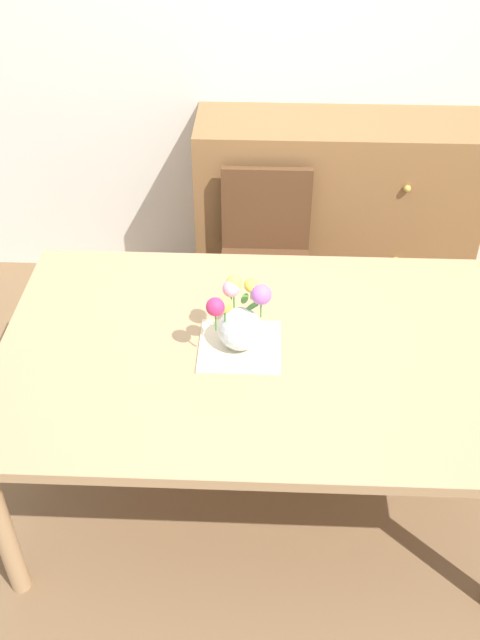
# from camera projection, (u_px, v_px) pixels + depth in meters

# --- Properties ---
(ground_plane) EXTENTS (12.00, 12.00, 0.00)m
(ground_plane) POSITION_uv_depth(u_px,v_px,m) (257.00, 480.00, 2.99)
(ground_plane) COLOR brown
(back_wall) EXTENTS (7.00, 0.10, 2.80)m
(back_wall) POSITION_uv_depth(u_px,v_px,m) (269.00, 15.00, 3.36)
(back_wall) COLOR silver
(back_wall) RESTS_ON ground_plane
(dining_table) EXTENTS (1.85, 1.18, 0.73)m
(dining_table) POSITION_uv_depth(u_px,v_px,m) (260.00, 362.00, 2.57)
(dining_table) COLOR tan
(dining_table) RESTS_ON ground_plane
(chair_far) EXTENTS (0.42, 0.42, 0.90)m
(chair_far) POSITION_uv_depth(u_px,v_px,m) (265.00, 252.00, 3.39)
(chair_far) COLOR brown
(chair_far) RESTS_ON ground_plane
(dresser) EXTENTS (1.40, 0.47, 1.00)m
(dresser) POSITION_uv_depth(u_px,v_px,m) (334.00, 214.00, 3.70)
(dresser) COLOR olive
(dresser) RESTS_ON ground_plane
(placemat) EXTENTS (0.29, 0.29, 0.01)m
(placemat) POSITION_uv_depth(u_px,v_px,m) (240.00, 346.00, 2.53)
(placemat) COLOR beige
(placemat) RESTS_ON dining_table
(flower_vase) EXTENTS (0.22, 0.23, 0.26)m
(flower_vase) POSITION_uv_depth(u_px,v_px,m) (240.00, 319.00, 2.46)
(flower_vase) COLOR silver
(flower_vase) RESTS_ON placemat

